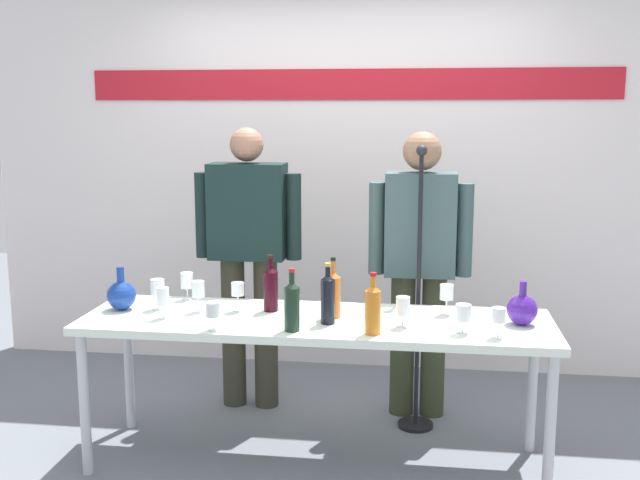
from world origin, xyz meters
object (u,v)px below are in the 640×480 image
wine_bottle_4 (328,297)px  wine_glass_left_0 (238,290)px  wine_glass_left_1 (213,310)px  wine_glass_left_2 (187,281)px  display_table (316,330)px  decanter_blue_left (121,295)px  wine_glass_right_1 (447,293)px  wine_glass_left_3 (158,288)px  wine_bottle_2 (271,287)px  presenter_right (420,257)px  wine_glass_left_5 (198,290)px  wine_bottle_1 (292,305)px  wine_bottle_3 (373,308)px  wine_glass_right_2 (463,313)px  decanter_blue_right (522,309)px  wine_glass_left_4 (163,297)px  presenter_left (248,249)px  microphone_stand (417,335)px  wine_glass_right_0 (499,316)px  wine_bottle_0 (333,293)px  wine_glass_right_3 (403,306)px

wine_bottle_4 → wine_glass_left_0: (-0.48, 0.16, -0.02)m
wine_glass_left_1 → wine_glass_left_2: size_ratio=0.91×
display_table → decanter_blue_left: bearing=178.7°
wine_glass_right_1 → wine_glass_left_3: bearing=-176.2°
wine_bottle_2 → presenter_right: bearing=38.1°
wine_glass_left_5 → decanter_blue_left: bearing=-178.5°
wine_bottle_1 → wine_bottle_4: size_ratio=1.00×
display_table → wine_bottle_2: wine_bottle_2 is taller
wine_bottle_3 → wine_glass_left_2: size_ratio=1.94×
wine_bottle_1 → wine_glass_left_5: bearing=154.0°
wine_glass_right_2 → wine_glass_right_1: bearing=102.0°
decanter_blue_right → presenter_right: 0.84m
wine_bottle_2 → wine_glass_left_4: 0.54m
wine_bottle_3 → wine_glass_left_5: size_ratio=1.79×
presenter_left → wine_bottle_1: (0.42, -0.91, -0.08)m
wine_bottle_2 → wine_glass_left_3: (-0.58, -0.05, -0.01)m
microphone_stand → wine_bottle_1: bearing=-128.5°
wine_glass_left_3 → wine_glass_right_2: wine_glass_left_3 is taller
wine_glass_left_5 → wine_glass_right_0: (1.46, -0.24, -0.01)m
wine_bottle_1 → wine_glass_right_2: size_ratio=2.15×
decanter_blue_right → presenter_left: bearing=155.8°
wine_glass_right_2 → display_table: bearing=167.3°
decanter_blue_left → wine_glass_left_1: bearing=-27.3°
wine_glass_right_0 → microphone_stand: 0.86m
wine_bottle_0 → wine_bottle_4: size_ratio=1.02×
display_table → wine_bottle_0: wine_bottle_0 is taller
decanter_blue_left → wine_glass_left_3: 0.19m
wine_glass_right_0 → wine_glass_right_1: 0.42m
decanter_blue_right → wine_bottle_4: bearing=-173.4°
wine_bottle_3 → microphone_stand: 0.83m
decanter_blue_left → wine_glass_right_2: bearing=-6.1°
wine_glass_right_3 → microphone_stand: bearing=83.4°
wine_glass_right_1 → decanter_blue_left: bearing=-175.5°
presenter_left → wine_glass_left_1: bearing=-86.7°
decanter_blue_right → wine_glass_left_0: bearing=177.9°
wine_glass_left_4 → presenter_right: bearing=32.6°
decanter_blue_right → wine_glass_left_1: size_ratio=1.57×
decanter_blue_left → wine_bottle_2: wine_bottle_2 is taller
wine_glass_left_3 → wine_glass_left_2: bearing=67.9°
wine_glass_right_2 → presenter_left: bearing=144.7°
wine_bottle_4 → wine_bottle_2: bearing=149.0°
wine_bottle_2 → display_table: bearing=-23.5°
wine_bottle_0 → wine_bottle_2: (-0.33, 0.08, 0.00)m
wine_glass_right_3 → wine_glass_right_2: bearing=-13.4°
wine_glass_right_2 → decanter_blue_left: bearing=173.9°
decanter_blue_left → microphone_stand: bearing=17.6°
display_table → wine_glass_left_3: size_ratio=14.62×
wine_glass_left_3 → wine_glass_left_4: 0.18m
wine_glass_right_3 → wine_glass_right_0: bearing=-14.5°
wine_glass_left_5 → wine_glass_right_2: (1.31, -0.19, -0.02)m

